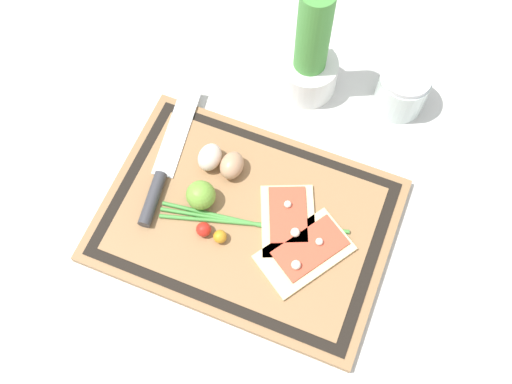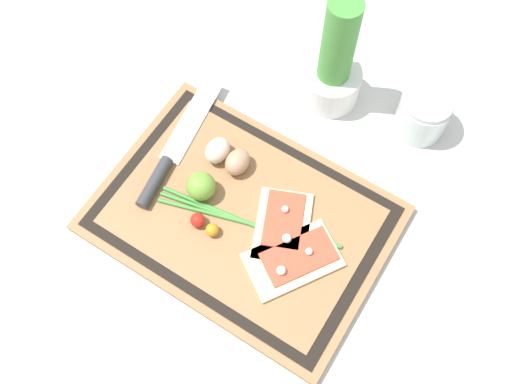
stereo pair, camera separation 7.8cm
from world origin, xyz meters
The scene contains 13 objects.
ground_plane centered at (0.00, 0.00, 0.00)m, with size 6.00×6.00×0.00m, color silver.
cutting_board centered at (0.00, 0.00, 0.01)m, with size 0.49×0.35×0.02m.
pizza_slice_near centered at (0.12, -0.02, 0.03)m, with size 0.16×0.18×0.02m.
pizza_slice_far centered at (0.07, 0.02, 0.03)m, with size 0.14×0.16×0.02m.
knife centered at (-0.17, 0.02, 0.03)m, with size 0.07×0.29×0.02m.
egg_brown centered at (-0.06, 0.07, 0.04)m, with size 0.04×0.05×0.04m, color tan.
egg_pink centered at (-0.10, 0.08, 0.04)m, with size 0.04×0.05×0.04m, color beige.
lime centered at (-0.08, 0.00, 0.05)m, with size 0.05×0.05×0.05m, color #70A838.
cherry_tomato_red centered at (-0.06, -0.05, 0.03)m, with size 0.03×0.03×0.03m, color red.
cherry_tomato_yellow centered at (-0.03, -0.05, 0.03)m, with size 0.02×0.02×0.02m, color orange.
scallion_bunch centered at (0.02, -0.01, 0.02)m, with size 0.32×0.10×0.01m.
herb_pot centered at (0.00, 0.31, 0.09)m, with size 0.11×0.11×0.25m.
sauce_jar centered at (0.18, 0.34, 0.04)m, with size 0.09×0.09×0.09m.
Camera 2 is at (0.23, -0.32, 0.97)m, focal length 42.00 mm.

